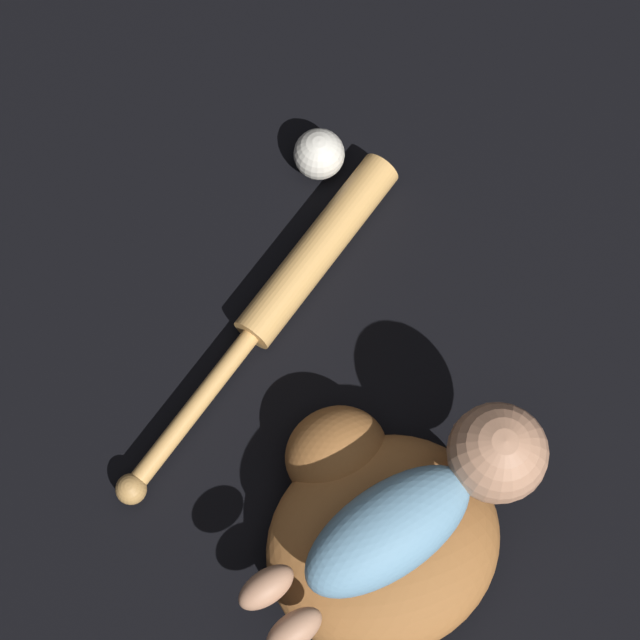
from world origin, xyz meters
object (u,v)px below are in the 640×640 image
Objects in this scene: baseball_glove at (375,527)px; baseball at (319,154)px; baby_figure at (428,502)px; baseball_bat at (292,282)px.

baseball is (0.17, 0.50, -0.02)m from baseball_glove.
baseball is at bearing 77.59° from baby_figure.
baseball_glove is 0.61× the size of baseball_bat.
baseball_bat is at bearing -126.86° from baseball.
baseball_bat is at bearing 90.51° from baby_figure.
baby_figure is 0.38m from baseball_bat.
baseball_glove is 4.40× the size of baseball.
baseball is (0.12, 0.16, 0.01)m from baseball_bat.
baseball_glove is 0.80× the size of baby_figure.
baseball_glove is 0.53m from baseball.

